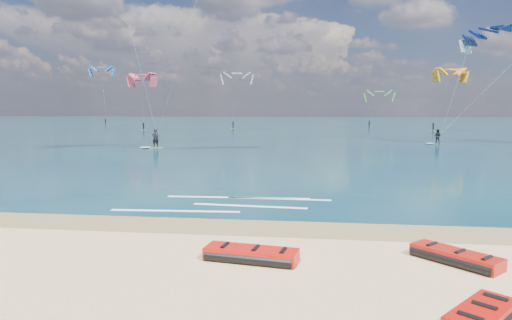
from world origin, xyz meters
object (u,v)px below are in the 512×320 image
at_px(packed_kite_left, 251,261).
at_px(packed_kite_mid, 455,263).
at_px(kitesurfer_main, 157,50).
at_px(kitesurfer_far, 472,75).

height_order(packed_kite_left, packed_kite_mid, packed_kite_left).
bearing_deg(kitesurfer_main, packed_kite_mid, -91.25).
bearing_deg(packed_kite_left, kitesurfer_main, 122.58).
height_order(packed_kite_left, kitesurfer_main, kitesurfer_main).
xyz_separation_m(packed_kite_left, packed_kite_mid, (5.61, 0.52, 0.00)).
relative_size(packed_kite_left, kitesurfer_far, 0.19).
height_order(kitesurfer_main, kitesurfer_far, kitesurfer_main).
bearing_deg(kitesurfer_main, packed_kite_left, -100.00).
xyz_separation_m(packed_kite_mid, kitesurfer_far, (13.82, 42.04, 7.92)).
height_order(packed_kite_mid, kitesurfer_main, kitesurfer_main).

